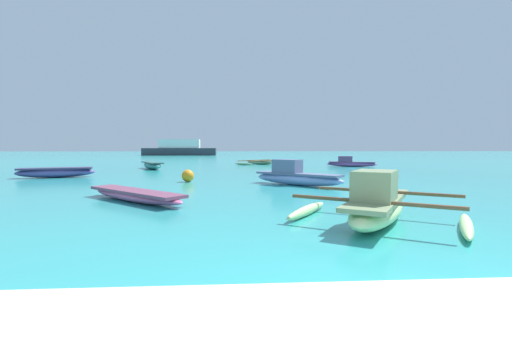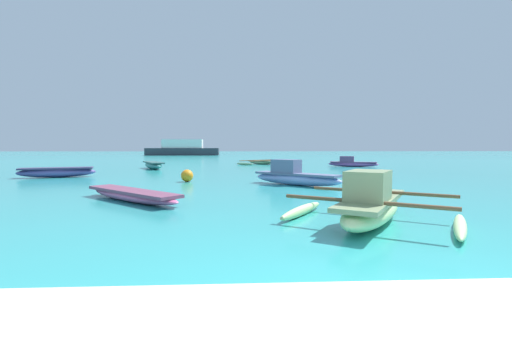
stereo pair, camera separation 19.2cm
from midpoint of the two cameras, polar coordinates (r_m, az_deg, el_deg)
name	(u,v)px [view 2 (the right image)]	position (r m, az deg, el deg)	size (l,w,h in m)	color
moored_boat_0	(352,163)	(26.18, 15.91, 1.21)	(3.58, 1.93, 0.77)	#9E5BA9
moored_boat_1	(57,172)	(18.79, -29.99, -0.20)	(3.45, 1.80, 0.47)	#574A8E
moored_boat_2	(294,176)	(13.06, 6.84, -0.93)	(3.26, 3.08, 0.96)	#95A6E9
moored_boat_3	(372,206)	(6.83, 19.48, -5.54)	(3.70, 3.41, 1.02)	#C6E89B
moored_boat_4	(262,162)	(28.96, 1.15, 1.38)	(4.40, 4.23, 0.35)	#8BB784
moored_boat_5	(132,195)	(9.68, -19.44, -3.82)	(3.34, 3.19, 0.30)	#CA5E90
moored_boat_6	(153,165)	(23.67, -16.52, 0.89)	(2.22, 3.48, 0.47)	teal
mooring_buoy_0	(187,176)	(14.44, -11.04, -0.86)	(0.51, 0.51, 0.51)	orange
distant_ferry	(183,149)	(62.77, -12.04, 3.55)	(12.87, 2.83, 2.83)	#2D333D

